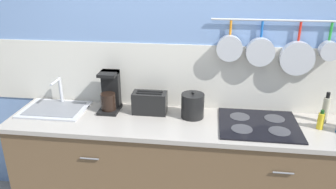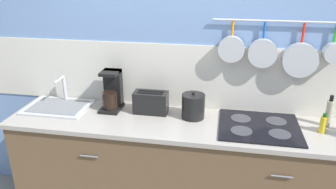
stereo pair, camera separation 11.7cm
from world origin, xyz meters
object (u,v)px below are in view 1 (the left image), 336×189
at_px(kettle, 193,106).
at_px(bottle_vinegar, 321,121).
at_px(coffee_maker, 110,94).
at_px(bottle_dish_soap, 325,109).
at_px(toaster, 150,103).

distance_m(kettle, bottle_vinegar, 0.93).
relative_size(coffee_maker, bottle_dish_soap, 1.34).
bearing_deg(kettle, bottle_vinegar, -4.87).
bearing_deg(toaster, kettle, -5.09).
bearing_deg(bottle_dish_soap, kettle, -177.86).
height_order(toaster, kettle, kettle).
xyz_separation_m(bottle_vinegar, bottle_dish_soap, (0.06, 0.12, 0.04)).
distance_m(coffee_maker, bottle_vinegar, 1.61).
xyz_separation_m(toaster, bottle_dish_soap, (1.33, 0.01, 0.02)).
xyz_separation_m(kettle, bottle_dish_soap, (0.99, 0.04, 0.01)).
bearing_deg(coffee_maker, bottle_vinegar, -4.89).
bearing_deg(coffee_maker, toaster, -4.74).
bearing_deg(kettle, coffee_maker, 175.08).
distance_m(coffee_maker, kettle, 0.68).
bearing_deg(toaster, bottle_vinegar, -4.93).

